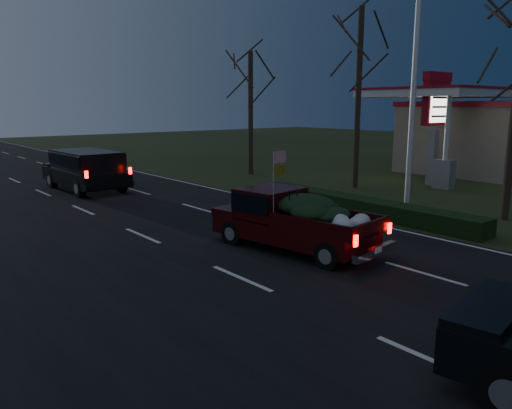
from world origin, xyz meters
TOP-DOWN VIEW (x-y plane):
  - ground at (0.00, 0.00)m, footprint 120.00×120.00m
  - road_asphalt at (0.00, 0.00)m, footprint 14.00×120.00m
  - hedge_row at (7.80, 3.00)m, footprint 1.00×10.00m
  - light_pole at (9.50, 2.00)m, footprint 0.50×0.90m
  - gas_price_pylon at (16.00, 4.99)m, footprint 2.00×0.41m
  - gas_station_building at (24.00, 6.00)m, footprint 10.00×7.00m
  - gas_canopy at (18.00, 6.00)m, footprint 7.10×6.10m
  - bare_tree_mid at (12.50, 7.00)m, footprint 3.60×3.60m
  - bare_tree_far at (11.50, 14.00)m, footprint 3.60×3.60m
  - pickup_truck at (2.62, 1.03)m, footprint 2.49×4.97m
  - lead_suv at (1.86, 14.38)m, footprint 2.35×5.39m

SIDE VIEW (x-z plane):
  - ground at x=0.00m, z-range 0.00..0.00m
  - road_asphalt at x=0.00m, z-range 0.00..0.02m
  - hedge_row at x=7.80m, z-range 0.00..0.60m
  - pickup_truck at x=2.62m, z-range -0.31..2.18m
  - lead_suv at x=1.86m, z-range 0.39..1.93m
  - gas_station_building at x=24.00m, z-range 0.00..4.00m
  - gas_price_pylon at x=16.00m, z-range 0.98..6.56m
  - gas_canopy at x=18.00m, z-range 1.91..6.79m
  - bare_tree_far at x=11.50m, z-range 1.73..8.73m
  - light_pole at x=9.50m, z-range 0.90..10.06m
  - bare_tree_mid at x=12.50m, z-range 2.10..10.60m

